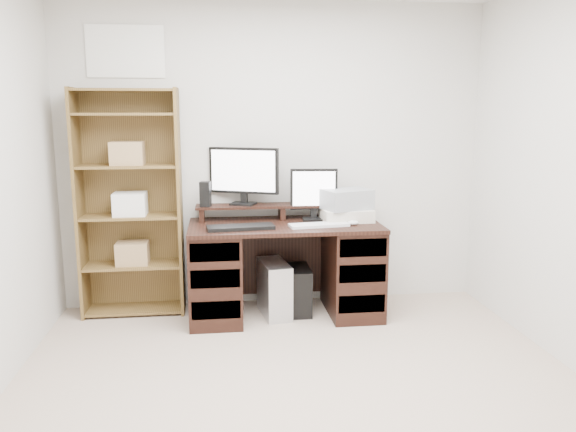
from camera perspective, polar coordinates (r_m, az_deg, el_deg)
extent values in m
cube|color=#B8A18D|center=(3.16, 2.47, -20.57)|extent=(3.50, 4.00, 0.02)
cube|color=silver|center=(4.71, -1.46, 6.08)|extent=(3.50, 0.02, 2.50)
cube|color=silver|center=(0.88, 26.21, -16.06)|extent=(3.50, 0.02, 2.50)
cube|color=white|center=(4.73, -16.19, 15.77)|extent=(0.60, 0.01, 0.40)
cube|color=black|center=(4.41, -0.32, -0.99)|extent=(1.50, 0.70, 0.03)
cube|color=black|center=(4.48, -7.36, -5.86)|extent=(0.40, 0.66, 0.72)
cube|color=black|center=(4.60, 6.54, -5.39)|extent=(0.40, 0.66, 0.72)
cube|color=black|center=(4.81, -0.79, -4.09)|extent=(1.48, 0.02, 0.65)
cube|color=black|center=(4.22, -7.32, -9.46)|extent=(0.36, 0.01, 0.14)
cube|color=black|center=(4.15, -7.39, -6.34)|extent=(0.36, 0.01, 0.14)
cube|color=black|center=(4.09, -7.46, -3.67)|extent=(0.36, 0.01, 0.14)
cube|color=black|center=(4.35, 7.50, -8.84)|extent=(0.36, 0.01, 0.14)
cube|color=black|center=(4.28, 7.57, -5.81)|extent=(0.36, 0.01, 0.14)
cube|color=black|center=(4.23, 7.64, -3.21)|extent=(0.36, 0.01, 0.14)
cube|color=black|center=(4.59, -8.73, 0.17)|extent=(0.04, 0.20, 0.10)
cube|color=black|center=(4.61, -0.64, 0.35)|extent=(0.04, 0.20, 0.10)
cube|color=black|center=(4.73, 7.21, 0.53)|extent=(0.04, 0.20, 0.10)
cube|color=black|center=(4.60, -0.64, 1.09)|extent=(1.40, 0.22, 0.02)
cube|color=black|center=(4.59, -4.56, 1.26)|extent=(0.23, 0.21, 0.02)
cube|color=black|center=(4.60, -4.48, 2.06)|extent=(0.06, 0.05, 0.11)
cube|color=black|center=(4.57, -4.52, 4.62)|extent=(0.55, 0.26, 0.37)
cube|color=white|center=(4.55, -4.61, 4.60)|extent=(0.50, 0.21, 0.33)
cube|color=black|center=(4.56, 2.63, -0.32)|extent=(0.19, 0.15, 0.02)
cube|color=black|center=(4.57, 2.62, 0.44)|extent=(0.05, 0.03, 0.10)
cube|color=black|center=(4.54, 2.64, 2.74)|extent=(0.38, 0.07, 0.33)
cube|color=white|center=(4.52, 2.66, 2.70)|extent=(0.34, 0.03, 0.29)
cube|color=black|center=(4.52, -8.38, 2.22)|extent=(0.10, 0.10, 0.20)
cube|color=black|center=(4.23, -4.83, -1.15)|extent=(0.52, 0.22, 0.03)
cube|color=silver|center=(4.32, 3.17, -0.92)|extent=(0.47, 0.20, 0.02)
ellipsoid|color=silver|center=(4.39, 6.63, -0.69)|extent=(0.10, 0.08, 0.04)
cube|color=beige|center=(4.54, 5.95, 0.12)|extent=(0.41, 0.32, 0.10)
cube|color=gray|center=(4.52, 5.98, 1.71)|extent=(0.43, 0.37, 0.16)
cube|color=silver|center=(4.55, -1.42, -7.36)|extent=(0.26, 0.46, 0.44)
cube|color=black|center=(4.62, 1.19, -7.49)|extent=(0.17, 0.38, 0.38)
cube|color=#19FF33|center=(4.42, 1.50, -7.25)|extent=(0.01, 0.00, 0.01)
cube|color=brown|center=(4.68, -20.44, 1.06)|extent=(0.02, 0.30, 1.80)
cube|color=brown|center=(4.56, -10.93, 1.31)|extent=(0.02, 0.30, 1.80)
cube|color=brown|center=(4.74, -15.49, 1.47)|extent=(0.80, 0.01, 1.80)
cube|color=brown|center=(4.82, -15.21, -9.07)|extent=(0.75, 0.28, 0.02)
cube|color=brown|center=(4.71, -15.43, -4.82)|extent=(0.75, 0.28, 0.02)
cube|color=brown|center=(4.62, -15.68, -0.04)|extent=(0.75, 0.28, 0.02)
cube|color=brown|center=(4.57, -15.93, 4.90)|extent=(0.75, 0.28, 0.02)
cube|color=brown|center=(4.55, -16.19, 9.92)|extent=(0.75, 0.28, 0.02)
cube|color=brown|center=(4.55, -16.32, 12.19)|extent=(0.75, 0.28, 0.02)
cube|color=#A07F54|center=(4.68, -15.49, -3.64)|extent=(0.25, 0.20, 0.18)
cube|color=white|center=(4.60, -15.74, 1.19)|extent=(0.25, 0.20, 0.18)
cube|color=#A07F54|center=(4.56, -16.00, 6.15)|extent=(0.25, 0.20, 0.18)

